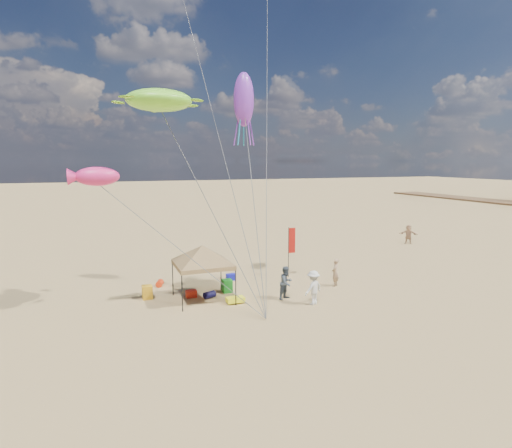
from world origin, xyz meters
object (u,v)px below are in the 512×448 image
object	(u,v)px
chair_green	(227,286)
person_near_b	(286,283)
beach_cart	(235,300)
person_far_c	(409,234)
canopy_tent	(202,247)
cooler_blue	(231,277)
chair_yellow	(147,292)
person_near_c	(313,288)
person_near_a	(335,273)
feather_flag	(291,244)
cooler_red	(191,294)

from	to	relation	value
chair_green	person_near_b	size ratio (longest dim) A/B	0.40
beach_cart	person_far_c	world-z (taller)	person_far_c
canopy_tent	beach_cart	distance (m)	3.10
cooler_blue	chair_yellow	distance (m)	5.43
chair_yellow	person_near_b	bearing A→B (deg)	-21.70
cooler_blue	person_near_c	xyz separation A→B (m)	(2.45, -5.68, 0.67)
cooler_blue	chair_yellow	size ratio (longest dim) A/B	0.77
canopy_tent	beach_cart	bearing A→B (deg)	-39.28
person_near_c	cooler_blue	bearing A→B (deg)	-89.17
person_near_a	person_far_c	distance (m)	15.40
feather_flag	cooler_red	world-z (taller)	feather_flag
person_near_b	person_near_c	xyz separation A→B (m)	(0.88, -1.26, -0.01)
chair_green	chair_yellow	bearing A→B (deg)	174.21
chair_yellow	person_near_b	distance (m)	7.23
beach_cart	person_far_c	distance (m)	21.21
canopy_tent	person_near_c	bearing A→B (deg)	-28.47
chair_green	person_near_b	distance (m)	3.39
cooler_red	cooler_blue	world-z (taller)	same
person_near_b	person_far_c	world-z (taller)	person_near_b
canopy_tent	person_near_b	xyz separation A→B (m)	(4.04, -1.41, -1.89)
feather_flag	person_far_c	world-z (taller)	feather_flag
canopy_tent	person_near_c	world-z (taller)	canopy_tent
person_near_b	person_near_c	world-z (taller)	person_near_b
chair_yellow	person_near_c	xyz separation A→B (m)	(7.59, -3.92, 0.51)
person_near_a	person_far_c	world-z (taller)	person_far_c
beach_cart	person_near_c	world-z (taller)	person_near_c
person_near_c	beach_cart	bearing A→B (deg)	-46.12
person_near_c	person_far_c	size ratio (longest dim) A/B	1.04
canopy_tent	person_near_c	distance (m)	5.92
feather_flag	beach_cart	xyz separation A→B (m)	(-4.81, -3.54, -1.88)
person_near_a	person_far_c	size ratio (longest dim) A/B	0.96
person_near_a	person_near_b	distance (m)	3.74
beach_cart	person_near_c	bearing A→B (deg)	-23.61
feather_flag	person_near_c	distance (m)	5.38
canopy_tent	cooler_red	distance (m)	2.69
feather_flag	person_near_c	size ratio (longest dim) A/B	1.81
beach_cart	canopy_tent	bearing A→B (deg)	140.72
chair_green	person_near_c	bearing A→B (deg)	-45.98
cooler_red	person_near_b	xyz separation A→B (m)	(4.52, -2.07, 0.68)
beach_cart	person_near_a	size ratio (longest dim) A/B	0.56
cooler_blue	chair_green	size ratio (longest dim) A/B	0.77
chair_green	person_near_c	distance (m)	4.89
beach_cart	cooler_blue	bearing A→B (deg)	74.88
cooler_red	beach_cart	bearing A→B (deg)	-43.88
beach_cart	chair_green	bearing A→B (deg)	84.61
person_near_b	person_far_c	bearing A→B (deg)	2.96
chair_yellow	person_far_c	distance (m)	24.08
beach_cart	person_near_a	distance (m)	6.34
cooler_red	person_near_b	size ratio (longest dim) A/B	0.31
chair_green	chair_yellow	distance (m)	4.23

